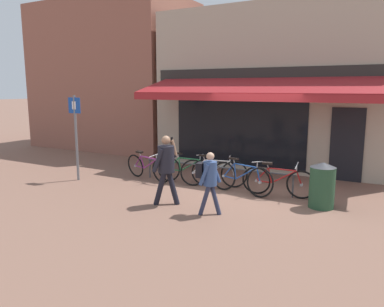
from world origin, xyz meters
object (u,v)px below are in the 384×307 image
Objects in this scene: parking_sign at (76,129)px; bicycle_blue at (241,178)px; litter_bin at (322,185)px; bicycle_purple at (148,167)px; bicycle_red at (278,182)px; bicycle_green at (186,170)px; bicycle_silver at (213,172)px; pedestrian_adult at (166,163)px; pedestrian_child at (209,176)px.

bicycle_blue is at bearing 12.19° from parking_sign.
bicycle_purple is at bearing 177.68° from litter_bin.
bicycle_purple is at bearing 176.07° from bicycle_red.
bicycle_green is 1.71× the size of litter_bin.
bicycle_red is (2.68, -0.11, 0.01)m from bicycle_green.
bicycle_red reaches higher than bicycle_silver.
parking_sign reaches higher than bicycle_silver.
pedestrian_adult is 1.17m from pedestrian_child.
pedestrian_child is (0.01, -1.86, 0.44)m from bicycle_blue.
bicycle_silver is 0.97× the size of bicycle_red.
pedestrian_adult reaches higher than bicycle_blue.
bicycle_blue reaches higher than bicycle_red.
bicycle_blue is at bearing -14.89° from bicycle_green.
bicycle_purple is 1.15m from bicycle_green.
pedestrian_child is (1.15, -0.15, -0.14)m from pedestrian_adult.
litter_bin is (3.77, -0.46, 0.14)m from bicycle_green.
bicycle_green is at bearing 172.98° from litter_bin.
pedestrian_child is 4.79m from parking_sign.
bicycle_green is 2.14m from pedestrian_adult.
pedestrian_adult is 0.66× the size of parking_sign.
bicycle_blue is at bearing 13.60° from bicycle_purple.
bicycle_silver is at bearing 173.92° from bicycle_blue.
pedestrian_adult is at bearing -154.60° from litter_bin.
bicycle_blue is at bearing 82.96° from pedestrian_child.
bicycle_silver is at bearing 18.79° from parking_sign.
bicycle_purple is 2.51m from pedestrian_adult.
pedestrian_adult is at bearing -144.29° from bicycle_red.
pedestrian_child is 0.55× the size of parking_sign.
pedestrian_child is at bearing -140.43° from litter_bin.
bicycle_green is at bearing 122.78° from pedestrian_child.
bicycle_green is 3.34m from parking_sign.
litter_bin is (2.00, -0.21, 0.12)m from bicycle_blue.
bicycle_blue reaches higher than bicycle_purple.
bicycle_red reaches higher than bicycle_green.
pedestrian_child reaches higher than bicycle_green.
bicycle_silver is 0.95m from bicycle_blue.
bicycle_purple is 0.99× the size of bicycle_red.
bicycle_red is (3.80, 0.15, 0.01)m from bicycle_purple.
parking_sign is (-1.76, -0.99, 1.12)m from bicycle_purple.
bicycle_green is 0.97× the size of bicycle_red.
bicycle_blue is at bearing 173.90° from litter_bin.
pedestrian_child is 2.60m from litter_bin.
pedestrian_adult reaches higher than litter_bin.
bicycle_purple is at bearing 168.29° from bicycle_silver.
bicycle_blue is 2.01m from litter_bin.
bicycle_silver is 2.36m from pedestrian_child.
pedestrian_adult is 1.19× the size of pedestrian_child.
bicycle_silver reaches higher than bicycle_green.
bicycle_blue is (0.91, -0.27, 0.01)m from bicycle_silver.
pedestrian_adult is at bearing -113.47° from bicycle_blue.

